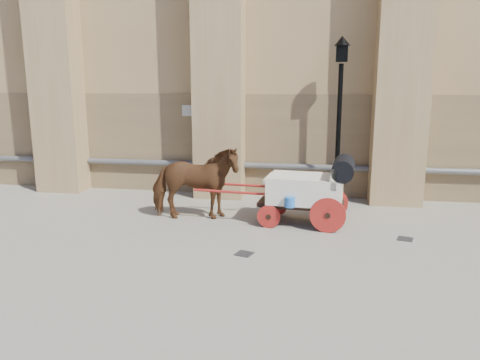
# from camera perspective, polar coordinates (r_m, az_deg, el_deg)

# --- Properties ---
(ground) EXTENTS (90.00, 90.00, 0.00)m
(ground) POSITION_cam_1_polar(r_m,az_deg,el_deg) (10.43, -1.08, -6.89)
(ground) COLOR gray
(ground) RESTS_ON ground
(horse) EXTENTS (2.30, 1.32, 1.83)m
(horse) POSITION_cam_1_polar(r_m,az_deg,el_deg) (11.51, -5.54, -0.39)
(horse) COLOR brown
(horse) RESTS_ON ground
(carriage) EXTENTS (3.86, 1.41, 1.65)m
(carriage) POSITION_cam_1_polar(r_m,az_deg,el_deg) (11.20, 8.61, -0.95)
(carriage) COLOR black
(carriage) RESTS_ON ground
(street_lamp) EXTENTS (0.42, 0.42, 4.53)m
(street_lamp) POSITION_cam_1_polar(r_m,az_deg,el_deg) (13.06, 11.98, 7.57)
(street_lamp) COLOR black
(street_lamp) RESTS_ON ground
(drain_grate_near) EXTENTS (0.40, 0.40, 0.01)m
(drain_grate_near) POSITION_cam_1_polar(r_m,az_deg,el_deg) (9.41, 0.51, -8.98)
(drain_grate_near) COLOR black
(drain_grate_near) RESTS_ON ground
(drain_grate_far) EXTENTS (0.40, 0.40, 0.01)m
(drain_grate_far) POSITION_cam_1_polar(r_m,az_deg,el_deg) (10.86, 19.49, -6.79)
(drain_grate_far) COLOR black
(drain_grate_far) RESTS_ON ground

